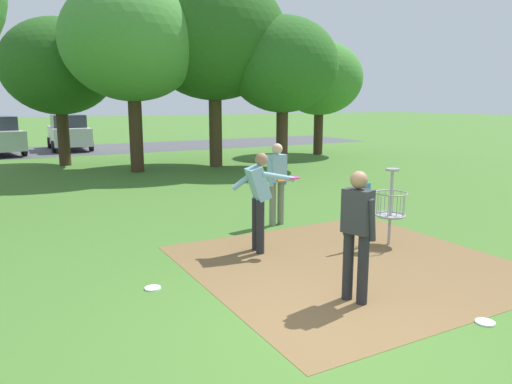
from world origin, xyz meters
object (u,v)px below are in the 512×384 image
object	(u,v)px
tree_near_left	(320,79)
frisbee_mid_grass	(485,322)
frisbee_far_left	(360,202)
tree_near_right	(214,38)
disc_golf_basket	(388,204)
tree_mid_right	(58,67)
player_waiting_left	(277,179)
frisbee_near_basket	(153,288)
player_throwing	(259,196)
tree_mid_center	(283,65)
player_foreground_watching	(357,229)
parked_car_center_left	(69,132)
tree_mid_left	(132,41)

from	to	relation	value
tree_near_left	frisbee_mid_grass	bearing A→B (deg)	-119.64
frisbee_far_left	tree_near_right	xyz separation A→B (m)	(-0.42, 8.14, 4.89)
disc_golf_basket	tree_mid_right	xyz separation A→B (m)	(-3.60, 14.39, 3.10)
frisbee_far_left	tree_near_right	distance (m)	9.50
player_waiting_left	frisbee_near_basket	distance (m)	4.08
player_throwing	tree_mid_center	world-z (taller)	tree_mid_center
disc_golf_basket	tree_near_right	xyz separation A→B (m)	(1.62, 11.20, 4.15)
disc_golf_basket	tree_near_right	distance (m)	12.05
player_foreground_watching	tree_near_left	size ratio (longest dim) A/B	0.32
player_throwing	tree_mid_right	size ratio (longest dim) A/B	0.30
player_throwing	parked_car_center_left	size ratio (longest dim) A/B	0.40
player_foreground_watching	tree_near_right	xyz separation A→B (m)	(3.76, 12.87, 3.93)
frisbee_far_left	tree_mid_left	xyz separation A→B (m)	(-3.55, 8.18, 4.60)
frisbee_mid_grass	tree_mid_center	bearing A→B (deg)	68.58
player_waiting_left	tree_near_left	size ratio (longest dim) A/B	0.32
tree_near_left	tree_mid_right	distance (m)	11.47
frisbee_far_left	disc_golf_basket	bearing A→B (deg)	-123.66
player_throwing	parked_car_center_left	distance (m)	20.20
disc_golf_basket	tree_mid_left	xyz separation A→B (m)	(-1.51, 11.24, 3.86)
tree_near_right	tree_mid_right	size ratio (longest dim) A/B	1.27
frisbee_far_left	tree_near_right	size ratio (longest dim) A/B	0.03
player_waiting_left	parked_car_center_left	world-z (taller)	parked_car_center_left
player_waiting_left	frisbee_mid_grass	bearing A→B (deg)	-92.21
player_foreground_watching	tree_mid_right	size ratio (longest dim) A/B	0.30
tree_mid_center	parked_car_center_left	world-z (taller)	tree_mid_center
player_throwing	tree_mid_right	bearing A→B (deg)	95.83
tree_mid_center	tree_mid_right	bearing A→B (deg)	146.87
frisbee_far_left	tree_mid_right	size ratio (longest dim) A/B	0.04
disc_golf_basket	player_foreground_watching	xyz separation A→B (m)	(-2.13, -1.68, 0.21)
tree_near_right	parked_car_center_left	bearing A→B (deg)	113.05
disc_golf_basket	player_throwing	size ratio (longest dim) A/B	0.81
player_waiting_left	tree_near_left	xyz separation A→B (m)	(8.76, 10.68, 2.63)
frisbee_near_basket	tree_near_right	size ratio (longest dim) A/B	0.03
tree_mid_right	parked_car_center_left	distance (m)	7.27
tree_mid_left	tree_mid_center	world-z (taller)	tree_mid_left
player_foreground_watching	player_waiting_left	world-z (taller)	same
player_foreground_watching	tree_near_left	xyz separation A→B (m)	(9.90, 14.52, 2.63)
frisbee_near_basket	frisbee_mid_grass	xyz separation A→B (m)	(3.12, -2.89, 0.00)
disc_golf_basket	frisbee_far_left	bearing A→B (deg)	56.34
player_foreground_watching	parked_car_center_left	bearing A→B (deg)	90.99
player_throwing	tree_mid_center	xyz separation A→B (m)	(5.92, 8.86, 2.89)
player_foreground_watching	parked_car_center_left	world-z (taller)	parked_car_center_left
frisbee_mid_grass	tree_near_left	xyz separation A→B (m)	(8.96, 15.74, 3.59)
disc_golf_basket	tree_mid_left	bearing A→B (deg)	97.64
frisbee_mid_grass	tree_mid_right	xyz separation A→B (m)	(-2.40, 17.29, 3.84)
player_throwing	player_waiting_left	xyz separation A→B (m)	(1.20, 1.41, -0.02)
tree_mid_center	frisbee_mid_grass	bearing A→B (deg)	-111.42
frisbee_near_basket	tree_mid_left	bearing A→B (deg)	75.98
tree_mid_right	player_throwing	bearing A→B (deg)	-84.17
tree_near_right	tree_mid_right	world-z (taller)	tree_near_right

